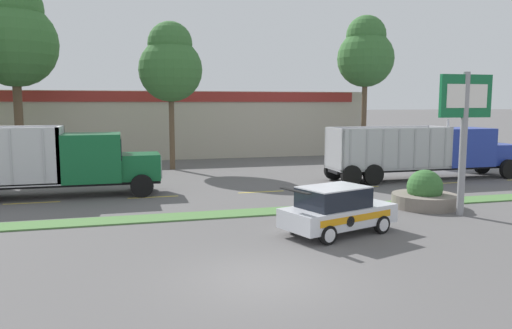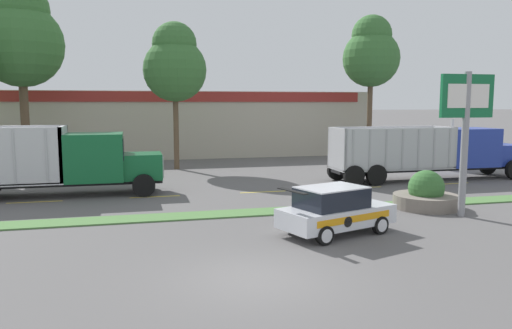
{
  "view_description": "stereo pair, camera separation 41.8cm",
  "coord_description": "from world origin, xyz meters",
  "px_view_note": "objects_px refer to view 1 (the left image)",
  "views": [
    {
      "loc": [
        -3.38,
        -11.88,
        4.49
      ],
      "look_at": [
        1.96,
        7.92,
        1.96
      ],
      "focal_mm": 35.0,
      "sensor_mm": 36.0,
      "label": 1
    },
    {
      "loc": [
        -2.98,
        -11.98,
        4.49
      ],
      "look_at": [
        1.96,
        7.92,
        1.96
      ],
      "focal_mm": 35.0,
      "sensor_mm": 36.0,
      "label": 2
    }
  ],
  "objects_px": {
    "store_sign_post": "(465,116)",
    "stone_planter": "(424,195)",
    "rally_car": "(337,210)",
    "dump_truck_mid": "(442,152)",
    "dump_truck_lead": "(59,164)"
  },
  "relations": [
    {
      "from": "rally_car",
      "to": "store_sign_post",
      "type": "xyz_separation_m",
      "value": [
        6.0,
        1.36,
        3.14
      ]
    },
    {
      "from": "dump_truck_mid",
      "to": "store_sign_post",
      "type": "height_order",
      "value": "store_sign_post"
    },
    {
      "from": "dump_truck_mid",
      "to": "store_sign_post",
      "type": "distance_m",
      "value": 10.56
    },
    {
      "from": "dump_truck_mid",
      "to": "store_sign_post",
      "type": "xyz_separation_m",
      "value": [
        -5.33,
        -8.8,
        2.39
      ]
    },
    {
      "from": "dump_truck_lead",
      "to": "rally_car",
      "type": "distance_m",
      "value": 14.05
    },
    {
      "from": "rally_car",
      "to": "store_sign_post",
      "type": "height_order",
      "value": "store_sign_post"
    },
    {
      "from": "rally_car",
      "to": "stone_planter",
      "type": "height_order",
      "value": "rally_car"
    },
    {
      "from": "dump_truck_lead",
      "to": "rally_car",
      "type": "xyz_separation_m",
      "value": [
        10.01,
        -9.83,
        -0.74
      ]
    },
    {
      "from": "store_sign_post",
      "to": "stone_planter",
      "type": "xyz_separation_m",
      "value": [
        -0.48,
        1.74,
        -3.43
      ]
    },
    {
      "from": "dump_truck_lead",
      "to": "stone_planter",
      "type": "bearing_deg",
      "value": -23.44
    },
    {
      "from": "dump_truck_lead",
      "to": "store_sign_post",
      "type": "bearing_deg",
      "value": -27.89
    },
    {
      "from": "stone_planter",
      "to": "rally_car",
      "type": "bearing_deg",
      "value": -150.7
    },
    {
      "from": "dump_truck_mid",
      "to": "rally_car",
      "type": "relative_size",
      "value": 2.71
    },
    {
      "from": "dump_truck_lead",
      "to": "store_sign_post",
      "type": "relative_size",
      "value": 2.0
    },
    {
      "from": "rally_car",
      "to": "store_sign_post",
      "type": "distance_m",
      "value": 6.91
    }
  ]
}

